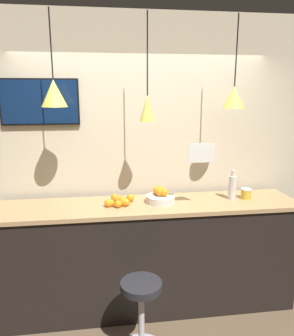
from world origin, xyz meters
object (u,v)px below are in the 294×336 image
juice_bottle (232,187)px  spread_jar (246,194)px  mounted_tv (40,102)px  fruit_bowl (160,197)px  bar_stool (141,311)px

juice_bottle → spread_jar: size_ratio=2.89×
juice_bottle → mounted_tv: size_ratio=0.40×
spread_jar → mounted_tv: size_ratio=0.14×
fruit_bowl → spread_jar: (0.87, -0.01, -0.01)m
bar_stool → mounted_tv: (-0.85, 0.99, 1.63)m
fruit_bowl → juice_bottle: juice_bottle is taller
fruit_bowl → spread_jar: size_ratio=2.73×
spread_jar → mounted_tv: (-1.98, 0.33, 0.90)m
fruit_bowl → mounted_tv: bearing=163.7°
fruit_bowl → juice_bottle: bearing=-0.4°
juice_bottle → fruit_bowl: bearing=179.6°
fruit_bowl → bar_stool: bearing=-112.0°
fruit_bowl → mounted_tv: (-1.12, 0.33, 0.89)m
spread_jar → juice_bottle: bearing=180.0°
fruit_bowl → mounted_tv: 1.46m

